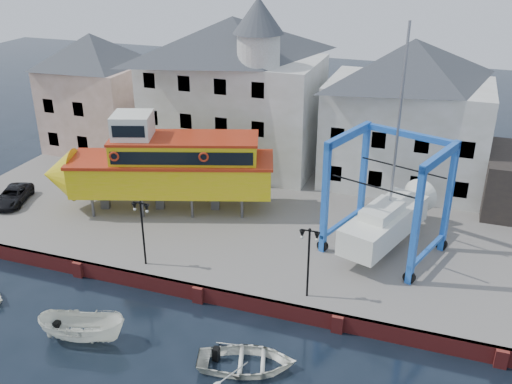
% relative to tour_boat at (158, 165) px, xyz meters
% --- Properties ---
extents(ground, '(140.00, 140.00, 0.00)m').
position_rel_tour_boat_xyz_m(ground, '(6.71, -8.27, -4.33)').
color(ground, black).
rests_on(ground, ground).
extents(hardstanding, '(44.00, 22.00, 1.00)m').
position_rel_tour_boat_xyz_m(hardstanding, '(6.71, 2.73, -3.83)').
color(hardstanding, slate).
rests_on(hardstanding, ground).
extents(quay_wall, '(44.00, 0.47, 1.00)m').
position_rel_tour_boat_xyz_m(quay_wall, '(6.71, -8.17, -3.83)').
color(quay_wall, maroon).
rests_on(quay_wall, ground).
extents(building_pink, '(8.00, 7.00, 10.30)m').
position_rel_tour_boat_xyz_m(building_pink, '(-11.29, 9.73, 1.82)').
color(building_pink, tan).
rests_on(building_pink, hardstanding).
extents(building_white_main, '(14.00, 8.30, 14.00)m').
position_rel_tour_boat_xyz_m(building_white_main, '(1.84, 10.12, 3.01)').
color(building_white_main, '#B8B9A9').
rests_on(building_white_main, hardstanding).
extents(building_white_right, '(12.00, 8.00, 11.20)m').
position_rel_tour_boat_xyz_m(building_white_right, '(15.71, 10.73, 2.27)').
color(building_white_right, '#B8B9A9').
rests_on(building_white_right, hardstanding).
extents(lamp_post_left, '(1.12, 0.32, 4.20)m').
position_rel_tour_boat_xyz_m(lamp_post_left, '(2.71, -7.07, -0.16)').
color(lamp_post_left, black).
rests_on(lamp_post_left, hardstanding).
extents(lamp_post_right, '(1.12, 0.32, 4.20)m').
position_rel_tour_boat_xyz_m(lamp_post_right, '(12.71, -7.07, -0.16)').
color(lamp_post_right, black).
rests_on(lamp_post_right, hardstanding).
extents(tour_boat, '(16.60, 8.72, 7.06)m').
position_rel_tour_boat_xyz_m(tour_boat, '(0.00, 0.00, 0.00)').
color(tour_boat, '#59595E').
rests_on(tour_boat, hardstanding).
extents(travel_lift, '(7.77, 9.47, 13.91)m').
position_rel_tour_boat_xyz_m(travel_lift, '(16.16, 0.06, -1.01)').
color(travel_lift, '#1A46B5').
rests_on(travel_lift, hardstanding).
extents(van, '(3.06, 4.46, 1.13)m').
position_rel_tour_boat_xyz_m(van, '(-10.69, -2.78, -2.76)').
color(van, black).
rests_on(van, hardstanding).
extents(motorboat_a, '(4.86, 2.63, 1.78)m').
position_rel_tour_boat_xyz_m(motorboat_a, '(2.53, -13.32, -4.33)').
color(motorboat_a, white).
rests_on(motorboat_a, ground).
extents(motorboat_b, '(5.56, 4.63, 0.99)m').
position_rel_tour_boat_xyz_m(motorboat_b, '(11.17, -12.45, -4.33)').
color(motorboat_b, white).
rests_on(motorboat_b, ground).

